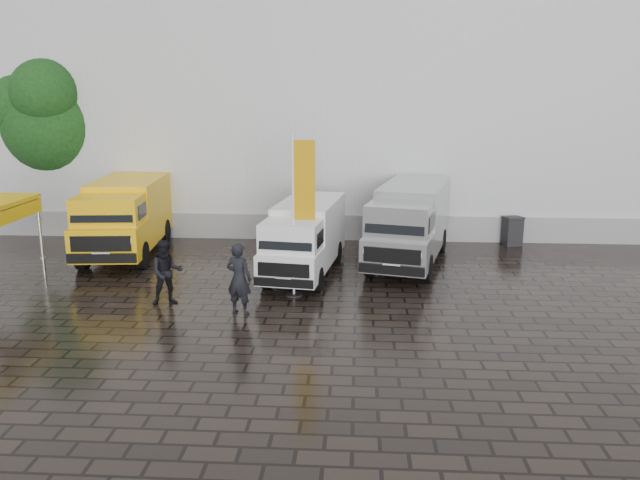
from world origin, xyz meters
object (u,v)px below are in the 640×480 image
Objects in this scene: person_front at (239,279)px; person_tent at (167,272)px; van_white at (305,240)px; flagpole at (299,208)px; wheelie_bin at (512,231)px; van_silver at (409,225)px; van_yellow at (125,219)px.

person_tent is at bearing 1.04° from person_front.
flagpole is (0.05, -2.16, 1.46)m from van_white.
person_front reaches higher than person_tent.
wheelie_bin is (7.61, 6.58, -2.05)m from flagpole.
person_tent is at bearing -158.50° from wheelie_bin.
person_tent is (-3.58, -3.12, -0.23)m from van_white.
van_silver is 5.51× the size of wheelie_bin.
van_yellow reaches higher than wheelie_bin.
flagpole is at bearing -37.46° from van_yellow.
van_yellow is at bearing 148.03° from flagpole.
flagpole reaches higher than van_silver.
van_white is 0.87× the size of van_silver.
van_silver is at bearing -158.24° from wheelie_bin.
flagpole is at bearing -151.51° from wheelie_bin.
flagpole is at bearing -6.69° from person_tent.
person_front reaches higher than wheelie_bin.
wheelie_bin is at bearing 12.34° from person_tent.
van_yellow is 1.09× the size of van_white.
flagpole is (6.70, -4.18, 1.27)m from van_yellow.
wheelie_bin is at bearing -119.80° from person_front.
person_tent is at bearing -64.65° from van_yellow.
person_front is at bearing -38.58° from person_tent.
wheelie_bin is (7.66, 4.41, -0.59)m from van_white.
van_silver is 7.27m from person_front.
van_yellow is 6.95m from van_white.
flagpole is 4.12m from person_tent.
wheelie_bin is (14.31, 2.40, -0.78)m from van_yellow.
wheelie_bin is at bearing 47.90° from van_silver.
van_yellow is 1.23× the size of flagpole.
van_silver is at bearing -114.26° from person_front.
person_front is (5.23, -5.81, -0.35)m from van_yellow.
wheelie_bin is at bearing 4.01° from van_yellow.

